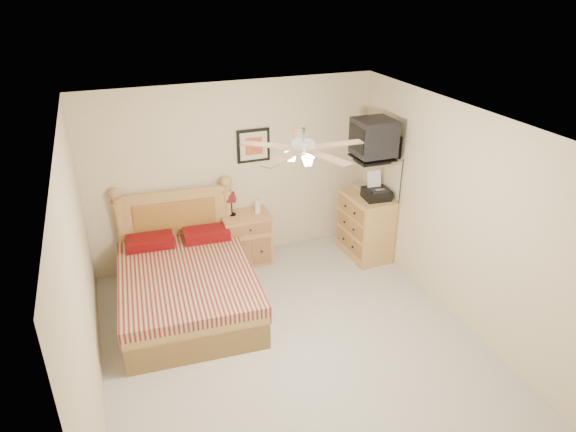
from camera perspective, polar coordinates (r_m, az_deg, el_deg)
name	(u,v)px	position (r m, az deg, el deg)	size (l,w,h in m)	color
floor	(294,347)	(5.85, 0.64, -14.38)	(4.50, 4.50, 0.00)	#A9A499
ceiling	(295,127)	(4.65, 0.79, 9.90)	(4.00, 4.50, 0.04)	white
wall_back	(235,173)	(7.08, -5.92, 4.75)	(4.00, 0.04, 2.50)	beige
wall_front	(424,413)	(3.56, 14.83, -20.39)	(4.00, 0.04, 2.50)	beige
wall_left	(82,288)	(4.88, -21.95, -7.43)	(0.04, 4.50, 2.50)	beige
wall_right	(460,218)	(6.07, 18.58, -0.20)	(0.04, 4.50, 2.50)	beige
bed	(185,263)	(6.17, -11.38, -5.16)	(1.53, 2.01, 1.30)	#B58349
nightstand	(246,238)	(7.25, -4.69, -2.42)	(0.67, 0.50, 0.72)	#B0703F
table_lamp	(232,204)	(7.03, -6.29, 1.37)	(0.18, 0.18, 0.34)	#5D1016
lotion_bottle	(257,206)	(7.07, -3.42, 1.14)	(0.09, 0.09, 0.23)	silver
framed_picture	(253,146)	(7.01, -3.87, 7.82)	(0.46, 0.04, 0.46)	black
dresser	(367,225)	(7.42, 8.76, -1.01)	(0.55, 0.79, 0.93)	#A57236
fax_machine	(377,186)	(7.07, 9.85, 3.27)	(0.34, 0.36, 0.36)	black
magazine_lower	(356,189)	(7.38, 7.58, 2.99)	(0.18, 0.24, 0.02)	beige
magazine_upper	(357,187)	(7.40, 7.68, 3.21)	(0.20, 0.27, 0.02)	gray
wall_tv	(384,139)	(6.75, 10.61, 8.42)	(0.56, 0.46, 0.58)	black
ceiling_fan	(303,148)	(4.51, 1.71, 7.54)	(1.14, 1.14, 0.28)	silver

